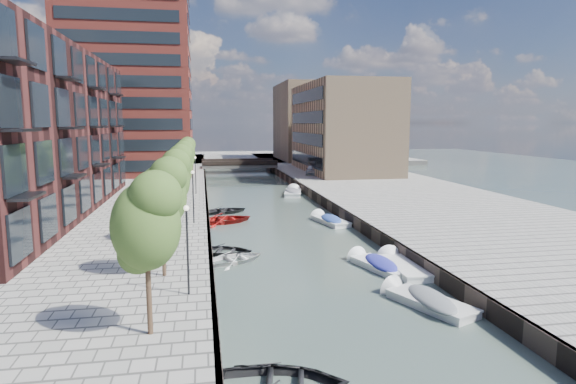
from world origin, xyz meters
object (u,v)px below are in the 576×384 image
object	(u,v)px
tree_0	(146,220)
motorboat_0	(376,264)
tree_6	(185,152)
sloop_3	(234,262)
motorboat_4	(293,193)
sloop_2	(224,223)
tree_4	(180,161)
sloop_1	(222,253)
bridge	(239,165)
tree_2	(170,177)
sloop_4	(225,213)
tree_3	(176,167)
motorboat_1	(424,301)
tree_5	(183,156)
car	(312,170)
motorboat_2	(401,266)
tree_1	(161,192)
motorboat_3	(329,220)

from	to	relation	value
tree_0	motorboat_0	bearing A→B (deg)	37.44
tree_6	sloop_3	world-z (taller)	tree_6
sloop_3	motorboat_4	distance (m)	29.53
sloop_2	motorboat_0	distance (m)	17.36
tree_4	sloop_1	distance (m)	15.00
bridge	tree_2	world-z (taller)	tree_2
bridge	sloop_4	xyz separation A→B (m)	(-4.40, -38.78, -1.39)
tree_3	motorboat_1	xyz separation A→B (m)	(12.50, -17.71, -5.11)
sloop_1	sloop_4	xyz separation A→B (m)	(0.85, 14.87, 0.00)
sloop_4	sloop_3	bearing A→B (deg)	163.19
sloop_1	tree_3	bearing A→B (deg)	42.94
tree_5	sloop_1	distance (m)	21.56
motorboat_0	car	size ratio (longest dim) A/B	1.16
tree_3	motorboat_2	bearing A→B (deg)	-40.76
motorboat_4	sloop_1	bearing A→B (deg)	-110.70
bridge	motorboat_1	bearing A→B (deg)	-86.47
tree_1	sloop_3	bearing A→B (deg)	53.26
car	tree_1	bearing A→B (deg)	-94.12
bridge	motorboat_1	xyz separation A→B (m)	(4.00, -64.71, -1.19)
tree_0	tree_1	xyz separation A→B (m)	(0.00, 7.00, 0.00)
tree_0	motorboat_1	distance (m)	13.90
motorboat_3	tree_6	bearing A→B (deg)	124.25
bridge	motorboat_0	world-z (taller)	bridge
motorboat_2	tree_3	bearing A→B (deg)	139.24
sloop_3	car	bearing A→B (deg)	-43.72
sloop_2	car	bearing A→B (deg)	-40.87
tree_6	motorboat_1	bearing A→B (deg)	-72.11
motorboat_1	motorboat_3	distance (m)	19.67
motorboat_0	motorboat_1	size ratio (longest dim) A/B	0.95
tree_3	motorboat_3	xyz separation A→B (m)	(12.97, 1.95, -5.11)
sloop_4	motorboat_4	bearing A→B (deg)	-55.10
motorboat_1	motorboat_4	bearing A→B (deg)	89.14
tree_6	motorboat_0	world-z (taller)	tree_6
sloop_3	tree_2	bearing A→B (deg)	41.43
tree_4	motorboat_0	size ratio (longest dim) A/B	1.21
tree_4	sloop_1	size ratio (longest dim) A/B	1.45
sloop_3	sloop_4	world-z (taller)	sloop_4
tree_5	tree_6	size ratio (longest dim) A/B	1.00
tree_2	motorboat_0	size ratio (longest dim) A/B	1.21
sloop_4	sloop_2	bearing A→B (deg)	160.82
tree_5	car	world-z (taller)	tree_5
bridge	tree_2	size ratio (longest dim) A/B	2.18
tree_1	motorboat_0	xyz separation A→B (m)	(12.39, 2.48, -5.12)
car	sloop_3	bearing A→B (deg)	-91.91
bridge	motorboat_4	world-z (taller)	bridge
bridge	sloop_1	xyz separation A→B (m)	(-5.26, -53.65, -1.39)
tree_0	motorboat_2	xyz separation A→B (m)	(13.80, 9.10, -5.21)
tree_1	tree_6	bearing A→B (deg)	90.00
motorboat_2	motorboat_3	xyz separation A→B (m)	(-0.83, 13.85, 0.10)
tree_6	sloop_3	bearing A→B (deg)	-82.52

